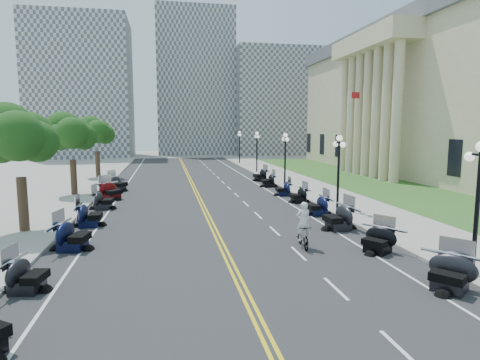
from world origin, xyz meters
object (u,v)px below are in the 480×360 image
civic_building (462,100)px  bicycle (303,236)px  motorcycle_n_3 (450,271)px  cyclist_rider (304,205)px  flagpole (350,133)px

civic_building → bicycle: civic_building is taller
motorcycle_n_3 → bicycle: (-3.29, 5.66, -0.15)m
cyclist_rider → civic_building: bearing=-138.3°
civic_building → cyclist_rider: civic_building is taller
civic_building → flagpole: size_ratio=5.10×
bicycle → cyclist_rider: (0.00, 0.00, 1.48)m
flagpole → motorcycle_n_3: size_ratio=4.97×
civic_building → cyclist_rider: size_ratio=27.77×
motorcycle_n_3 → cyclist_rider: (-3.29, 5.66, 1.33)m
civic_building → motorcycle_n_3: bearing=-129.0°
motorcycle_n_3 → bicycle: motorcycle_n_3 is taller
flagpole → cyclist_rider: bearing=-119.6°
flagpole → motorcycle_n_3: flagpole is taller
bicycle → cyclist_rider: 1.48m
motorcycle_n_3 → cyclist_rider: size_ratio=1.10×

